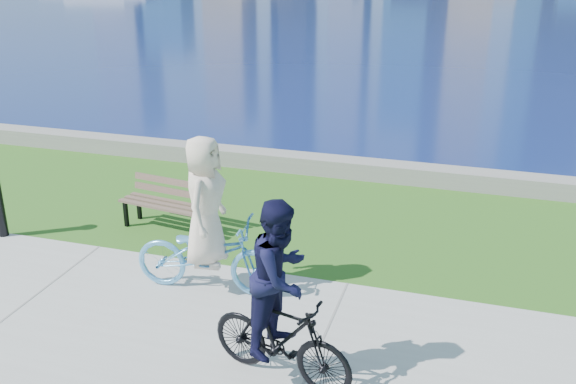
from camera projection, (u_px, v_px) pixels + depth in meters
name	position (u px, v px, depth m)	size (l,w,h in m)	color
ground	(316.00, 356.00, 7.48)	(320.00, 320.00, 0.00)	#285917
concrete_path	(316.00, 355.00, 7.48)	(80.00, 3.50, 0.02)	#A7A6A1
seawall	(394.00, 172.00, 12.94)	(90.00, 0.50, 0.35)	gray
park_bench	(168.00, 200.00, 10.67)	(1.63, 0.77, 0.81)	black
cyclist_woman	(207.00, 236.00, 8.58)	(0.86, 2.08, 2.21)	#60B1EA
cyclist_man	(281.00, 308.00, 6.74)	(0.89, 1.78, 2.12)	black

